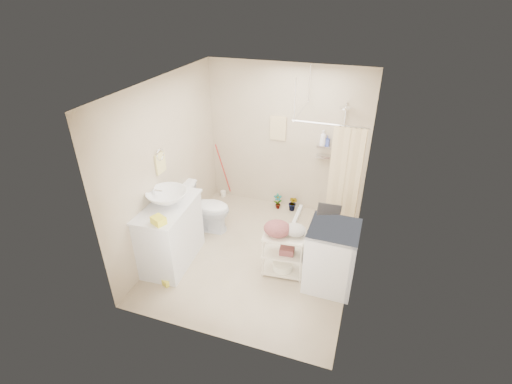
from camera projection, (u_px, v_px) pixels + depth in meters
floor at (257, 255)px, 5.74m from camera, size 3.20×3.20×0.00m
ceiling at (257, 85)px, 4.46m from camera, size 2.80×3.20×0.04m
wall_back at (286, 140)px, 6.42m from camera, size 2.80×0.04×2.60m
wall_front at (207, 250)px, 3.78m from camera, size 2.80×0.04×2.60m
wall_left at (168, 167)px, 5.49m from camera, size 0.04×3.20×2.60m
wall_right at (361, 197)px, 4.71m from camera, size 0.04×3.20×2.60m
vanity at (170, 234)px, 5.39m from camera, size 0.69×1.15×0.98m
sink at (167, 198)px, 5.13m from camera, size 0.70×0.70×0.20m
counter_basket at (158, 220)px, 4.73m from camera, size 0.22×0.20×0.10m
floor_basket at (166, 280)px, 5.17m from camera, size 0.29×0.26×0.13m
toilet at (206, 208)px, 6.17m from camera, size 0.84×0.52×0.82m
mop at (222, 170)px, 7.05m from camera, size 0.11×0.11×1.12m
potted_plant_a at (278, 201)px, 6.85m from camera, size 0.19×0.16×0.30m
potted_plant_b at (293, 203)px, 6.78m from camera, size 0.21×0.20×0.31m
hanging_towel at (278, 128)px, 6.34m from camera, size 0.28×0.03×0.42m
towel_ring at (160, 162)px, 5.23m from camera, size 0.04×0.22×0.34m
tp_holder at (176, 199)px, 5.81m from camera, size 0.08×0.12×0.14m
shower at (329, 173)px, 5.85m from camera, size 1.10×1.10×2.10m
shampoo_bottle_a at (323, 138)px, 6.09m from camera, size 0.13×0.13×0.26m
shampoo_bottle_b at (327, 141)px, 6.12m from camera, size 0.08×0.08×0.16m
washing_machine at (331, 256)px, 4.98m from camera, size 0.65×0.67×0.93m
laundry_rack at (284, 251)px, 5.20m from camera, size 0.60×0.39×0.79m
ironing_board at (323, 242)px, 5.11m from camera, size 0.33×0.18×1.12m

